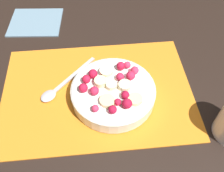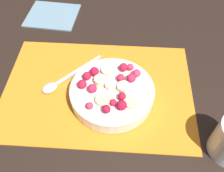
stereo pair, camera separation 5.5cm
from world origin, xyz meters
name	(u,v)px [view 1 (the left image)]	position (x,y,z in m)	size (l,w,h in m)	color
ground_plane	(96,92)	(0.00, 0.00, 0.00)	(3.00, 3.00, 0.00)	black
placemat	(96,91)	(0.00, 0.00, 0.00)	(0.45, 0.31, 0.01)	orange
fruit_bowl	(112,91)	(0.04, -0.02, 0.03)	(0.19, 0.19, 0.06)	silver
spoon	(57,88)	(-0.09, 0.01, 0.01)	(0.14, 0.14, 0.01)	#B2B2B7
napkin	(35,22)	(-0.17, 0.28, 0.00)	(0.17, 0.15, 0.01)	slate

